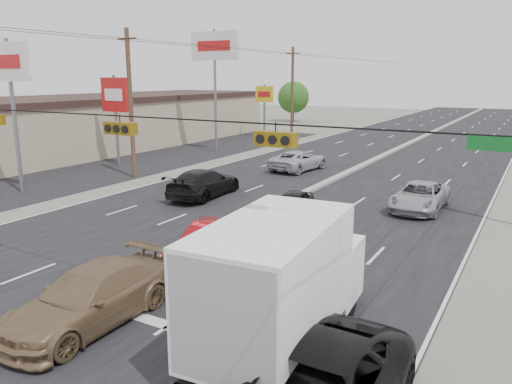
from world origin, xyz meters
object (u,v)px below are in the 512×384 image
pole_sign_mid (115,100)px  utility_pole_left_c (292,93)px  pole_sign_near (10,74)px  oncoming_far (299,160)px  queue_car_c (420,197)px  tan_sedan (91,297)px  oncoming_near (204,183)px  box_truck (283,283)px  utility_pole_left_b (131,103)px  tree_left_far (293,97)px  queue_car_a (292,204)px  red_sedan (210,243)px  queue_car_b (292,236)px  pole_sign_far (264,99)px  pole_sign_billboard (215,54)px

pole_sign_mid → utility_pole_left_c: bearing=78.4°
pole_sign_near → oncoming_far: pole_sign_near is taller
utility_pole_left_c → queue_car_c: 31.06m
utility_pole_left_c → tan_sedan: utility_pole_left_c is taller
utility_pole_left_c → oncoming_near: (7.62, -27.28, -4.30)m
box_truck → queue_car_c: bearing=85.5°
pole_sign_near → queue_car_c: 23.97m
utility_pole_left_b → oncoming_near: bearing=-16.6°
tree_left_far → queue_car_a: tree_left_far is taller
tree_left_far → queue_car_c: size_ratio=1.19×
utility_pole_left_b → queue_car_c: size_ratio=1.95×
utility_pole_left_b → tan_sedan: size_ratio=1.81×
tan_sedan → red_sedan: size_ratio=1.25×
utility_pole_left_b → queue_car_b: 18.75m
utility_pole_left_b → oncoming_far: bearing=42.8°
utility_pole_left_b → box_truck: bearing=-37.9°
oncoming_near → queue_car_b: bearing=141.6°
utility_pole_left_c → red_sedan: (13.98, -35.70, -4.38)m
tan_sedan → queue_car_c: tan_sedan is taller
tree_left_far → queue_car_c: bearing=-56.9°
box_truck → oncoming_far: box_truck is taller
utility_pole_left_c → box_truck: size_ratio=1.38×
queue_car_c → red_sedan: bearing=-113.4°
pole_sign_mid → tan_sedan: pole_sign_mid is taller
pole_sign_far → oncoming_far: pole_sign_far is taller
oncoming_near → utility_pole_left_b: bearing=-20.2°
tree_left_far → oncoming_near: size_ratio=1.10×
pole_sign_far → box_truck: bearing=-60.4°
pole_sign_far → pole_sign_mid: bearing=-92.6°
pole_sign_mid → utility_pole_left_b: bearing=-33.7°
utility_pole_left_b → utility_pole_left_c: bearing=90.0°
pole_sign_near → utility_pole_left_b: bearing=70.3°
pole_sign_near → red_sedan: pole_sign_near is taller
oncoming_far → oncoming_near: bearing=90.2°
oncoming_far → queue_car_a: bearing=120.4°
pole_sign_mid → queue_car_a: size_ratio=1.92×
utility_pole_left_b → red_sedan: (13.98, -10.70, -4.38)m
pole_sign_near → queue_car_b: (18.74, -1.28, -6.33)m
pole_sign_near → box_truck: 23.69m
pole_sign_near → oncoming_near: (10.12, 4.72, -6.21)m
pole_sign_billboard → pole_sign_far: (-1.50, 12.00, -4.46)m
pole_sign_near → box_truck: size_ratio=1.24×
box_truck → utility_pole_left_c: bearing=111.2°
box_truck → queue_car_c: 15.98m
pole_sign_billboard → tree_left_far: bearing=103.2°
utility_pole_left_c → pole_sign_far: utility_pole_left_c is taller
oncoming_near → utility_pole_left_c: bearing=-77.9°
pole_sign_mid → queue_car_c: pole_sign_mid is taller
red_sedan → oncoming_near: oncoming_near is taller
queue_car_a → queue_car_c: bearing=34.4°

